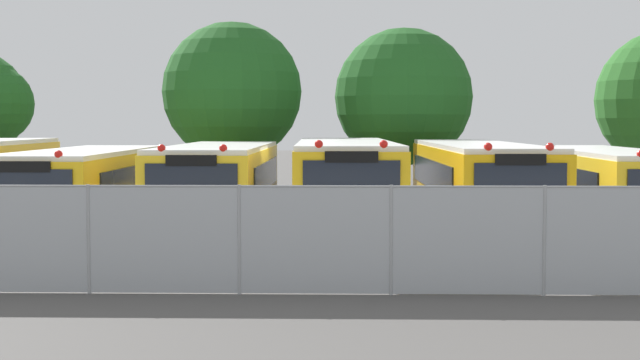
% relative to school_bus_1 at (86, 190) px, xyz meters
% --- Properties ---
extents(ground_plane, '(160.00, 160.00, 0.00)m').
position_rel_school_bus_1_xyz_m(ground_plane, '(5.29, 0.18, -1.34)').
color(ground_plane, '#514F4C').
extents(school_bus_1, '(2.73, 10.19, 2.54)m').
position_rel_school_bus_1_xyz_m(school_bus_1, '(0.00, 0.00, 0.00)').
color(school_bus_1, yellow).
rests_on(school_bus_1, ground_plane).
extents(school_bus_2, '(2.60, 9.92, 2.67)m').
position_rel_school_bus_1_xyz_m(school_bus_2, '(3.58, 0.19, 0.06)').
color(school_bus_2, yellow).
rests_on(school_bus_2, ground_plane).
extents(school_bus_3, '(2.82, 11.28, 2.77)m').
position_rel_school_bus_1_xyz_m(school_bus_3, '(6.95, 0.24, 0.12)').
color(school_bus_3, yellow).
rests_on(school_bus_3, ground_plane).
extents(school_bus_4, '(2.64, 11.39, 2.72)m').
position_rel_school_bus_1_xyz_m(school_bus_4, '(10.48, 0.28, 0.09)').
color(school_bus_4, '#EAA80C').
rests_on(school_bus_4, ground_plane).
extents(school_bus_5, '(2.53, 10.25, 2.55)m').
position_rel_school_bus_1_xyz_m(school_bus_5, '(14.00, 0.37, 0.00)').
color(school_bus_5, yellow).
rests_on(school_bus_5, ground_plane).
extents(tree_1, '(4.97, 4.97, 6.73)m').
position_rel_school_bus_1_xyz_m(tree_1, '(2.90, 8.62, 2.96)').
color(tree_1, '#4C3823').
rests_on(tree_1, ground_plane).
extents(tree_2, '(4.91, 4.91, 6.50)m').
position_rel_school_bus_1_xyz_m(tree_2, '(9.08, 8.59, 2.73)').
color(tree_2, '#4C3823').
rests_on(tree_2, ground_plane).
extents(chainlink_fence, '(22.21, 0.07, 2.01)m').
position_rel_school_bus_1_xyz_m(chainlink_fence, '(5.03, -7.91, -0.30)').
color(chainlink_fence, '#9EA0A3').
rests_on(chainlink_fence, ground_plane).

